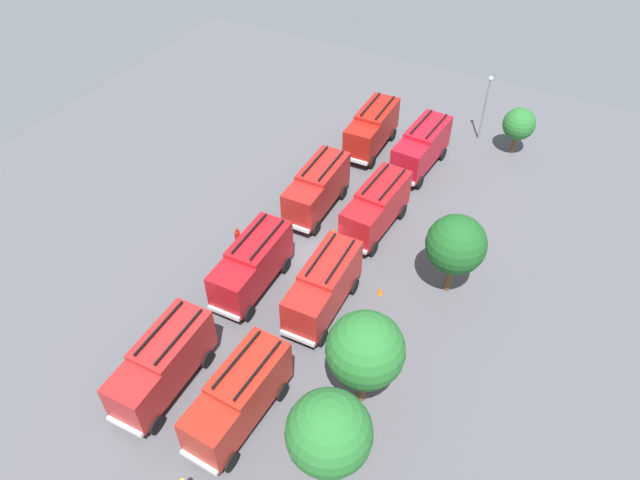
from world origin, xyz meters
The scene contains 19 objects.
ground_plane centered at (0.00, 0.00, 0.00)m, with size 64.92×64.92×0.00m, color #4C4C51.
fire_truck_0 centered at (-14.36, -2.38, 2.15)m, with size 7.25×2.88×3.88m.
fire_truck_1 centered at (-4.46, -2.61, 2.15)m, with size 7.25×2.88×3.88m.
fire_truck_2 centered at (4.95, -2.53, 2.15)m, with size 7.25×2.88×3.88m.
fire_truck_3 centered at (14.07, -2.69, 2.15)m, with size 7.25×2.88×3.88m.
fire_truck_4 centered at (-13.63, 2.53, 2.15)m, with size 7.35×3.14×3.88m.
fire_truck_5 centered at (-4.49, 2.37, 2.15)m, with size 7.33×3.09×3.88m.
fire_truck_6 centered at (4.49, 2.62, 2.15)m, with size 7.26×2.91×3.88m.
fire_truck_7 centered at (13.84, 2.33, 2.15)m, with size 7.30×3.02×3.88m.
firefighter_0 centered at (2.27, -5.59, 1.04)m, with size 0.44×0.48×1.84m.
firefighter_2 centered at (0.17, 3.13, 1.01)m, with size 0.29×0.43×1.78m.
firefighter_3 centered at (-4.84, -4.62, 0.99)m, with size 0.48×0.39×1.75m.
tree_0 centered at (-19.72, 9.12, 2.92)m, with size 2.80×2.80×4.35m.
tree_1 centered at (-1.05, 9.34, 4.14)m, with size 3.97×3.97×6.16m.
tree_2 centered at (9.51, 7.74, 4.50)m, with size 4.32×4.32×6.69m.
tree_3 centered at (14.62, 8.19, 4.42)m, with size 4.24×4.24×6.57m.
traffic_cone_0 centered at (-2.36, -0.02, 0.37)m, with size 0.51×0.51×0.73m, color #F2600C.
traffic_cone_1 centered at (1.54, 5.45, 0.29)m, with size 0.40×0.40×0.57m, color #F2600C.
lamppost centered at (-20.53, 5.79, 3.69)m, with size 0.36×0.36×6.26m.
Camera 1 is at (27.25, 14.38, 29.78)m, focal length 32.77 mm.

